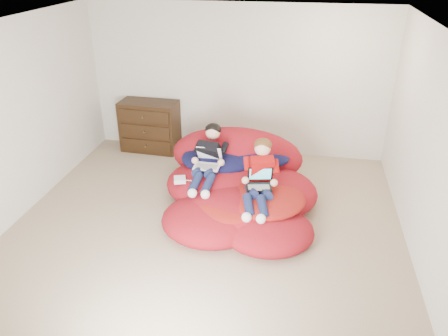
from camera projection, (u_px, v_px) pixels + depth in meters
The scene contains 9 objects.
room_shell at pixel (205, 214), 5.53m from camera, with size 5.10×5.10×2.77m.
dresser at pixel (150, 126), 7.64m from camera, with size 1.01×0.58×0.88m.
beanbag_pile at pixel (238, 186), 6.08m from camera, with size 2.23×2.44×0.91m.
cream_pillow at pixel (222, 137), 6.74m from camera, with size 0.44×0.28×0.28m, color silver.
older_boy at pixel (209, 155), 6.04m from camera, with size 0.36×1.10×0.67m.
younger_boy at pixel (260, 175), 5.58m from camera, with size 0.40×0.99×0.75m.
laptop_white at pixel (208, 161), 5.99m from camera, with size 0.35×0.36×0.24m.
laptop_black at pixel (260, 181), 5.59m from camera, with size 0.36×0.35×0.23m.
power_adapter at pixel (180, 180), 5.93m from camera, with size 0.16×0.16×0.06m, color white.
Camera 1 is at (1.09, -4.54, 3.25)m, focal length 35.00 mm.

